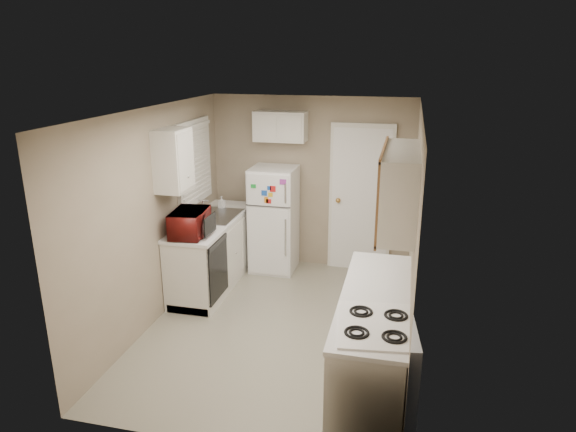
# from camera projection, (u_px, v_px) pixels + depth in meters

# --- Properties ---
(floor) EXTENTS (3.80, 3.80, 0.00)m
(floor) POSITION_uv_depth(u_px,v_px,m) (278.00, 326.00, 5.78)
(floor) COLOR #ABA693
(floor) RESTS_ON ground
(ceiling) EXTENTS (3.80, 3.80, 0.00)m
(ceiling) POSITION_uv_depth(u_px,v_px,m) (276.00, 110.00, 5.05)
(ceiling) COLOR white
(ceiling) RESTS_ON floor
(wall_left) EXTENTS (3.80, 3.80, 0.00)m
(wall_left) POSITION_uv_depth(u_px,v_px,m) (156.00, 216.00, 5.72)
(wall_left) COLOR gray
(wall_left) RESTS_ON floor
(wall_right) EXTENTS (3.80, 3.80, 0.00)m
(wall_right) POSITION_uv_depth(u_px,v_px,m) (413.00, 236.00, 5.11)
(wall_right) COLOR gray
(wall_right) RESTS_ON floor
(wall_back) EXTENTS (2.80, 2.80, 0.00)m
(wall_back) POSITION_uv_depth(u_px,v_px,m) (311.00, 183.00, 7.18)
(wall_back) COLOR gray
(wall_back) RESTS_ON floor
(wall_front) EXTENTS (2.80, 2.80, 0.00)m
(wall_front) POSITION_uv_depth(u_px,v_px,m) (210.00, 308.00, 3.65)
(wall_front) COLOR gray
(wall_front) RESTS_ON floor
(left_counter) EXTENTS (0.60, 1.80, 0.90)m
(left_counter) POSITION_uv_depth(u_px,v_px,m) (213.00, 252.00, 6.72)
(left_counter) COLOR silver
(left_counter) RESTS_ON floor
(dishwasher) EXTENTS (0.03, 0.58, 0.72)m
(dishwasher) POSITION_uv_depth(u_px,v_px,m) (218.00, 269.00, 6.08)
(dishwasher) COLOR black
(dishwasher) RESTS_ON floor
(sink) EXTENTS (0.54, 0.74, 0.16)m
(sink) POSITION_uv_depth(u_px,v_px,m) (216.00, 219.00, 6.73)
(sink) COLOR gray
(sink) RESTS_ON left_counter
(microwave) EXTENTS (0.57, 0.36, 0.36)m
(microwave) POSITION_uv_depth(u_px,v_px,m) (190.00, 223.00, 5.96)
(microwave) COLOR maroon
(microwave) RESTS_ON left_counter
(soap_bottle) EXTENTS (0.09, 0.09, 0.17)m
(soap_bottle) POSITION_uv_depth(u_px,v_px,m) (222.00, 201.00, 7.03)
(soap_bottle) COLOR white
(soap_bottle) RESTS_ON left_counter
(window_blinds) EXTENTS (0.10, 0.98, 1.08)m
(window_blinds) POSITION_uv_depth(u_px,v_px,m) (195.00, 163.00, 6.56)
(window_blinds) COLOR silver
(window_blinds) RESTS_ON wall_left
(upper_cabinet_left) EXTENTS (0.30, 0.45, 0.70)m
(upper_cabinet_left) POSITION_uv_depth(u_px,v_px,m) (173.00, 160.00, 5.71)
(upper_cabinet_left) COLOR silver
(upper_cabinet_left) RESTS_ON wall_left
(refrigerator) EXTENTS (0.61, 0.59, 1.47)m
(refrigerator) POSITION_uv_depth(u_px,v_px,m) (274.00, 219.00, 7.12)
(refrigerator) COLOR white
(refrigerator) RESTS_ON floor
(cabinet_over_fridge) EXTENTS (0.70, 0.30, 0.40)m
(cabinet_over_fridge) POSITION_uv_depth(u_px,v_px,m) (280.00, 126.00, 6.88)
(cabinet_over_fridge) COLOR silver
(cabinet_over_fridge) RESTS_ON wall_back
(interior_door) EXTENTS (0.86, 0.06, 2.08)m
(interior_door) POSITION_uv_depth(u_px,v_px,m) (360.00, 199.00, 7.04)
(interior_door) COLOR white
(interior_door) RESTS_ON floor
(right_counter) EXTENTS (0.60, 2.00, 0.90)m
(right_counter) POSITION_uv_depth(u_px,v_px,m) (373.00, 340.00, 4.66)
(right_counter) COLOR silver
(right_counter) RESTS_ON floor
(stove) EXTENTS (0.69, 0.81, 0.91)m
(stove) POSITION_uv_depth(u_px,v_px,m) (374.00, 375.00, 4.14)
(stove) COLOR white
(stove) RESTS_ON floor
(upper_cabinet_right) EXTENTS (0.30, 1.20, 0.70)m
(upper_cabinet_right) POSITION_uv_depth(u_px,v_px,m) (400.00, 189.00, 4.49)
(upper_cabinet_right) COLOR silver
(upper_cabinet_right) RESTS_ON wall_right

